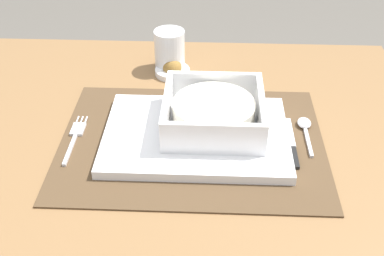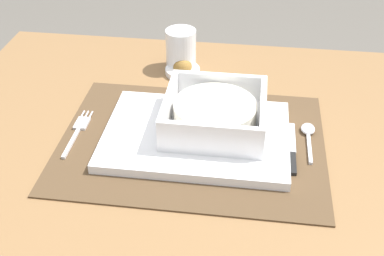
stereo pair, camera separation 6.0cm
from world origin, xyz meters
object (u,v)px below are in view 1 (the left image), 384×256
(fork, at_px, (76,135))
(condiment_saucer, at_px, (172,70))
(butter_knife, at_px, (291,145))
(dining_table, at_px, (177,187))
(drinking_glass, at_px, (170,52))
(spoon, at_px, (305,127))
(bread_knife, at_px, (275,141))
(porridge_bowl, at_px, (214,113))

(fork, distance_m, condiment_saucer, 0.27)
(butter_knife, bearing_deg, dining_table, 179.54)
(fork, relative_size, condiment_saucer, 1.91)
(dining_table, relative_size, drinking_glass, 10.46)
(fork, xyz_separation_m, butter_knife, (0.37, -0.01, 0.00))
(condiment_saucer, bearing_deg, dining_table, -84.08)
(dining_table, distance_m, spoon, 0.25)
(condiment_saucer, bearing_deg, spoon, -37.43)
(dining_table, distance_m, fork, 0.21)
(bread_knife, bearing_deg, porridge_bowl, 165.24)
(dining_table, relative_size, butter_knife, 6.54)
(butter_knife, bearing_deg, drinking_glass, 134.01)
(porridge_bowl, relative_size, drinking_glass, 1.96)
(fork, bearing_deg, condiment_saucer, 54.30)
(condiment_saucer, bearing_deg, drinking_glass, 105.49)
(dining_table, bearing_deg, condiment_saucer, 95.92)
(fork, distance_m, spoon, 0.40)
(porridge_bowl, bearing_deg, drinking_glass, 112.07)
(bread_knife, bearing_deg, spoon, 35.38)
(dining_table, xyz_separation_m, porridge_bowl, (0.06, 0.02, 0.15))
(dining_table, height_order, bread_knife, bread_knife)
(porridge_bowl, bearing_deg, bread_knife, -13.39)
(butter_knife, distance_m, condiment_saucer, 0.32)
(porridge_bowl, distance_m, bread_knife, 0.11)
(dining_table, xyz_separation_m, spoon, (0.22, 0.04, 0.12))
(porridge_bowl, height_order, drinking_glass, drinking_glass)
(fork, height_order, condiment_saucer, condiment_saucer)
(butter_knife, xyz_separation_m, bread_knife, (-0.03, 0.01, 0.00))
(porridge_bowl, relative_size, fork, 1.23)
(porridge_bowl, xyz_separation_m, spoon, (0.16, 0.02, -0.03))
(condiment_saucer, bearing_deg, porridge_bowl, -67.20)
(porridge_bowl, bearing_deg, dining_table, -161.48)
(dining_table, relative_size, fork, 6.52)
(drinking_glass, relative_size, condiment_saucer, 1.19)
(butter_knife, bearing_deg, spoon, 64.36)
(porridge_bowl, distance_m, fork, 0.24)
(spoon, distance_m, butter_knife, 0.06)
(butter_knife, bearing_deg, porridge_bowl, 168.65)
(drinking_glass, xyz_separation_m, condiment_saucer, (0.01, -0.02, -0.03))
(dining_table, bearing_deg, spoon, 9.56)
(dining_table, distance_m, butter_knife, 0.23)
(bread_knife, bearing_deg, butter_knife, -23.22)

